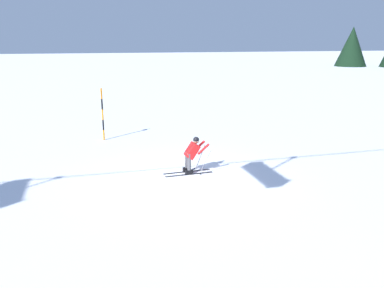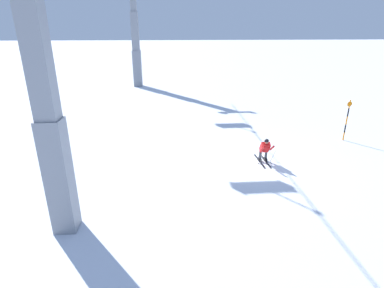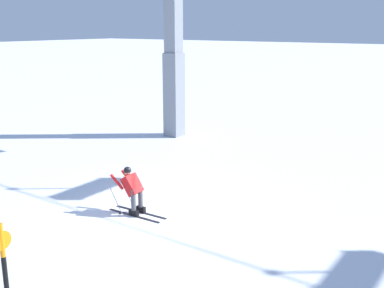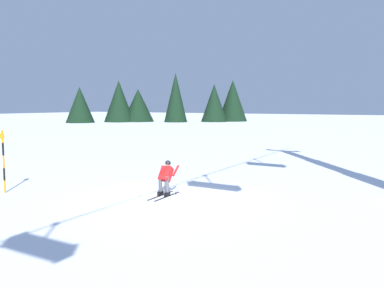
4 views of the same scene
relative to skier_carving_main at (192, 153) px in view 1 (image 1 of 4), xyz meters
name	(u,v)px [view 1 (image 1 of 4)]	position (x,y,z in m)	size (l,w,h in m)	color
ground_plane	(184,179)	(0.45, 0.54, -0.74)	(260.00, 260.00, 0.00)	white
skier_carving_main	(192,153)	(0.00, 0.00, 0.00)	(1.76, 0.72, 1.44)	black
trail_marker_pole	(102,113)	(2.81, -5.70, 0.58)	(0.07, 0.28, 2.47)	orange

